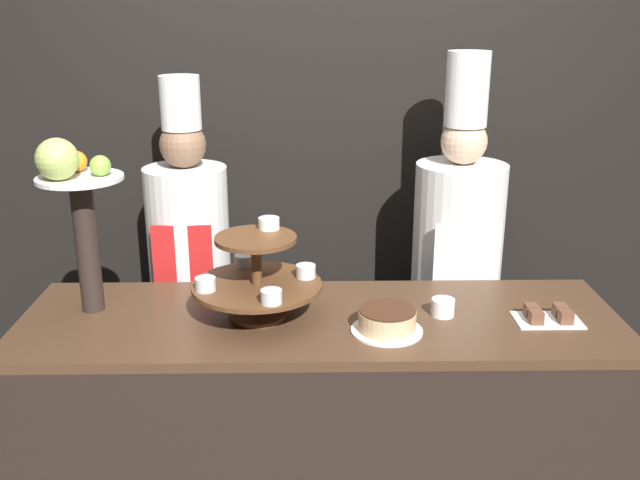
# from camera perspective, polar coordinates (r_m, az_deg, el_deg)

# --- Properties ---
(wall_back) EXTENTS (10.00, 0.06, 2.80)m
(wall_back) POSITION_cam_1_polar(r_m,az_deg,el_deg) (3.30, -0.27, 8.04)
(wall_back) COLOR black
(wall_back) RESTS_ON ground_plane
(buffet_counter) EXTENTS (2.10, 0.67, 0.95)m
(buffet_counter) POSITION_cam_1_polar(r_m,az_deg,el_deg) (2.74, 0.04, -15.23)
(buffet_counter) COLOR black
(buffet_counter) RESTS_ON ground_plane
(tiered_stand) EXTENTS (0.45, 0.45, 0.34)m
(tiered_stand) POSITION_cam_1_polar(r_m,az_deg,el_deg) (2.46, -5.05, -2.92)
(tiered_stand) COLOR brown
(tiered_stand) RESTS_ON buffet_counter
(fruit_pedestal) EXTENTS (0.29, 0.29, 0.63)m
(fruit_pedestal) POSITION_cam_1_polar(r_m,az_deg,el_deg) (2.55, -18.97, 3.25)
(fruit_pedestal) COLOR #2D231E
(fruit_pedestal) RESTS_ON buffet_counter
(cake_round) EXTENTS (0.24, 0.24, 0.08)m
(cake_round) POSITION_cam_1_polar(r_m,az_deg,el_deg) (2.40, 5.38, -6.48)
(cake_round) COLOR white
(cake_round) RESTS_ON buffet_counter
(cup_white) EXTENTS (0.08, 0.08, 0.06)m
(cup_white) POSITION_cam_1_polar(r_m,az_deg,el_deg) (2.54, 9.81, -5.33)
(cup_white) COLOR white
(cup_white) RESTS_ON buffet_counter
(cake_square_tray) EXTENTS (0.23, 0.14, 0.05)m
(cake_square_tray) POSITION_cam_1_polar(r_m,az_deg,el_deg) (2.59, 17.77, -5.81)
(cake_square_tray) COLOR white
(cake_square_tray) RESTS_ON buffet_counter
(chef_left) EXTENTS (0.35, 0.35, 1.73)m
(chef_left) POSITION_cam_1_polar(r_m,az_deg,el_deg) (3.10, -10.37, -1.63)
(chef_left) COLOR #28282D
(chef_left) RESTS_ON ground_plane
(chef_center_left) EXTENTS (0.38, 0.38, 1.82)m
(chef_center_left) POSITION_cam_1_polar(r_m,az_deg,el_deg) (3.12, 10.88, -1.29)
(chef_center_left) COLOR #28282D
(chef_center_left) RESTS_ON ground_plane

